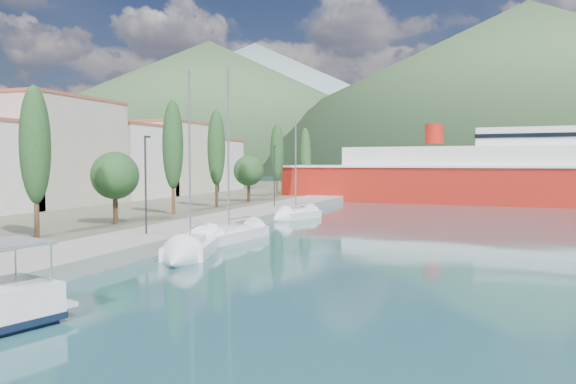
% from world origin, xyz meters
% --- Properties ---
extents(ground, '(1400.00, 1400.00, 0.00)m').
position_xyz_m(ground, '(0.00, 120.00, 0.00)').
color(ground, '#224D54').
extents(quay, '(5.00, 88.00, 0.80)m').
position_xyz_m(quay, '(-9.00, 26.00, 0.40)').
color(quay, gray).
rests_on(quay, ground).
extents(town_buildings, '(9.20, 69.20, 11.30)m').
position_xyz_m(town_buildings, '(-32.00, 36.91, 5.57)').
color(town_buildings, beige).
rests_on(town_buildings, land_strip).
extents(tree_row, '(3.49, 65.89, 9.93)m').
position_xyz_m(tree_row, '(-14.72, 31.81, 5.64)').
color(tree_row, '#47301E').
rests_on(tree_row, land_strip).
extents(lamp_posts, '(0.15, 45.95, 6.06)m').
position_xyz_m(lamp_posts, '(-9.00, 13.30, 4.08)').
color(lamp_posts, '#2D2D33').
rests_on(lamp_posts, quay).
extents(sailboat_near, '(4.51, 8.15, 11.23)m').
position_xyz_m(sailboat_near, '(-4.44, 9.79, 0.30)').
color(sailboat_near, silver).
rests_on(sailboat_near, ground).
extents(sailboat_mid, '(3.39, 8.88, 12.45)m').
position_xyz_m(sailboat_mid, '(-5.53, 15.61, 0.30)').
color(sailboat_mid, silver).
rests_on(sailboat_mid, ground).
extents(sailboat_far, '(3.98, 7.17, 10.05)m').
position_xyz_m(sailboat_far, '(-6.03, 31.45, 0.29)').
color(sailboat_far, silver).
rests_on(sailboat_far, ground).
extents(ferry, '(55.65, 15.92, 10.90)m').
position_xyz_m(ferry, '(12.47, 59.60, 3.32)').
color(ferry, '#A61A11').
rests_on(ferry, ground).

